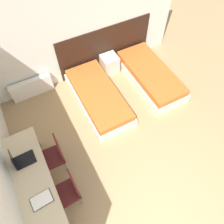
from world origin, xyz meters
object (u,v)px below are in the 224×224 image
Objects in this scene: chair_near_notebook at (69,190)px; laptop at (21,160)px; bed_near_window at (98,97)px; nightstand at (110,64)px; bed_near_door at (150,76)px; chair_near_laptop at (54,155)px.

chair_near_notebook is 0.93m from laptop.
bed_near_window is 1.07m from nightstand.
chair_near_laptop is at bearing -159.76° from bed_near_door.
bed_near_door is 2.98m from chair_near_laptop.
chair_near_notebook is at bearing -57.11° from laptop.
bed_near_window is at bearing -131.74° from nightstand.
chair_near_laptop reaches higher than nightstand.
chair_near_laptop is at bearing 88.61° from chair_near_notebook.
laptop reaches higher than bed_near_window.
chair_near_notebook is (-1.35, -1.73, 0.31)m from bed_near_window.
chair_near_notebook is at bearing -129.26° from nightstand.
bed_near_window is 2.19× the size of chair_near_notebook.
nightstand is 0.51× the size of chair_near_laptop.
chair_near_laptop is (-1.35, -1.02, 0.31)m from bed_near_window.
chair_near_notebook reaches higher than bed_near_door.
chair_near_laptop reaches higher than bed_near_window.
chair_near_laptop is 0.58m from laptop.
laptop is (-1.85, -1.00, 0.60)m from bed_near_window.
nightstand is at bearing 33.47° from laptop.
nightstand is 1.36× the size of laptop.
chair_near_laptop is 0.70m from chair_near_notebook.
bed_near_door is at bearing 30.49° from chair_near_notebook.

